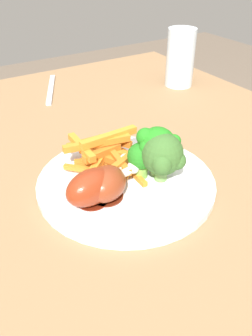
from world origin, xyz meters
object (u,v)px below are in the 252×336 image
(chicken_drumstick_far, at_px, (107,182))
(broccoli_floret_front, at_px, (144,156))
(broccoli_floret_middle, at_px, (163,155))
(broccoli_floret_back, at_px, (156,145))
(water_glass, at_px, (180,58))
(dining_table, at_px, (142,229))
(dinner_plate, at_px, (126,182))
(chicken_drumstick_near, at_px, (94,186))
(carrot_fries_pile, at_px, (105,154))
(fork, at_px, (51,89))

(chicken_drumstick_far, bearing_deg, broccoli_floret_front, -78.52)
(broccoli_floret_middle, xyz_separation_m, chicken_drumstick_far, (0.01, 0.09, -0.02))
(broccoli_floret_front, height_order, chicken_drumstick_far, broccoli_floret_front)
(broccoli_floret_middle, bearing_deg, broccoli_floret_back, -1.02)
(broccoli_floret_front, relative_size, water_glass, 0.41)
(chicken_drumstick_far, bearing_deg, dining_table, -84.39)
(dinner_plate, distance_m, chicken_drumstick_near, 0.07)
(broccoli_floret_middle, relative_size, carrot_fries_pile, 0.51)
(broccoli_floret_middle, relative_size, fork, 0.40)
(broccoli_floret_front, distance_m, broccoli_floret_middle, 0.03)
(dining_table, relative_size, broccoli_floret_back, 14.86)
(chicken_drumstick_near, xyz_separation_m, fork, (0.45, -0.12, -0.03))
(broccoli_floret_front, bearing_deg, broccoli_floret_middle, -147.56)
(broccoli_floret_front, xyz_separation_m, chicken_drumstick_near, (-0.02, 0.09, -0.01))
(broccoli_floret_back, xyz_separation_m, carrot_fries_pile, (0.06, 0.05, -0.03))
(dinner_plate, relative_size, fork, 1.41)
(dinner_plate, height_order, carrot_fries_pile, carrot_fries_pile)
(broccoli_floret_back, height_order, fork, broccoli_floret_back)
(broccoli_floret_front, bearing_deg, water_glass, -46.35)
(broccoli_floret_back, xyz_separation_m, water_glass, (0.30, -0.30, 0.01))
(dining_table, bearing_deg, dinner_plate, 61.57)
(dinner_plate, bearing_deg, water_glass, -49.26)
(broccoli_floret_middle, height_order, chicken_drumstick_near, broccoli_floret_middle)
(dining_table, xyz_separation_m, broccoli_floret_middle, (-0.02, -0.02, 0.15))
(dinner_plate, height_order, broccoli_floret_back, broccoli_floret_back)
(chicken_drumstick_near, bearing_deg, carrot_fries_pile, -39.10)
(dining_table, relative_size, broccoli_floret_front, 20.84)
(broccoli_floret_front, height_order, chicken_drumstick_near, broccoli_floret_front)
(broccoli_floret_middle, bearing_deg, dining_table, 50.89)
(broccoli_floret_front, xyz_separation_m, broccoli_floret_middle, (-0.02, -0.02, 0.01))
(broccoli_floret_middle, distance_m, chicken_drumstick_far, 0.09)
(carrot_fries_pile, bearing_deg, broccoli_floret_back, -140.74)
(broccoli_floret_front, relative_size, fork, 0.29)
(fork, distance_m, water_glass, 0.33)
(dining_table, distance_m, chicken_drumstick_far, 0.14)
(fork, bearing_deg, chicken_drumstick_near, 10.57)
(chicken_drumstick_far, bearing_deg, dinner_plate, -66.07)
(broccoli_floret_back, bearing_deg, chicken_drumstick_far, 94.94)
(dining_table, relative_size, broccoli_floret_middle, 15.40)
(dining_table, relative_size, dinner_plate, 4.34)
(broccoli_floret_front, bearing_deg, broccoli_floret_back, -113.12)
(dining_table, distance_m, broccoli_floret_front, 0.14)
(dining_table, distance_m, broccoli_floret_middle, 0.15)
(broccoli_floret_back, xyz_separation_m, chicken_drumstick_far, (-0.01, 0.09, -0.03))
(carrot_fries_pile, distance_m, chicken_drumstick_near, 0.09)
(chicken_drumstick_far, distance_m, water_glass, 0.49)
(dinner_plate, distance_m, water_glass, 0.45)
(dining_table, distance_m, broccoli_floret_back, 0.16)
(dining_table, distance_m, carrot_fries_pile, 0.14)
(dinner_plate, distance_m, broccoli_floret_back, 0.07)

